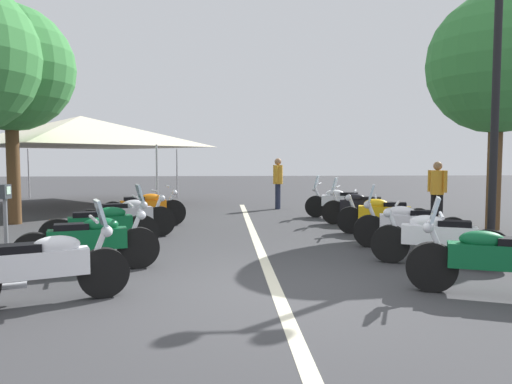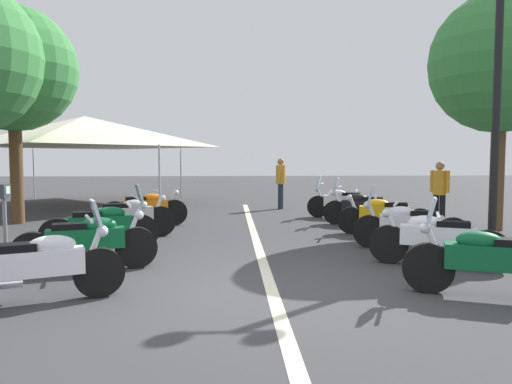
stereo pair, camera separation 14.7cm
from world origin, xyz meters
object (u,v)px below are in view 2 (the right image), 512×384
Objects in this scene: motorcycle_right_row_4 at (362,207)px; roadside_tree_1 at (13,69)px; motorcycle_left_row_1 at (87,241)px; bystander_1 at (281,179)px; motorcycle_right_row_1 at (436,238)px; bystander_0 at (440,189)px; street_lamp_twin_globe at (498,60)px; event_tent at (85,132)px; parking_meter at (4,210)px; motorcycle_left_row_4 at (146,208)px; motorcycle_right_row_5 at (342,202)px; motorcycle_left_row_0 at (39,265)px; motorcycle_right_row_0 at (492,260)px; motorcycle_right_row_2 at (409,225)px; motorcycle_left_row_2 at (102,226)px; roadside_tree_2 at (501,63)px; motorcycle_left_row_3 at (127,217)px; motorcycle_right_row_3 at (384,215)px; traffic_cone_0 at (50,236)px.

roadside_tree_1 reaches higher than motorcycle_right_row_4.
bystander_1 is at bearing 49.54° from motorcycle_left_row_1.
motorcycle_left_row_1 is 0.37× the size of roadside_tree_1.
motorcycle_right_row_1 is 1.21× the size of bystander_0.
street_lamp_twin_globe reaches higher than event_tent.
event_tent is (10.06, 1.75, 1.75)m from parking_meter.
bystander_1 is at bearing 29.83° from motorcycle_left_row_4.
motorcycle_right_row_5 is 1.23× the size of bystander_0.
roadside_tree_1 is 0.81× the size of event_tent.
motorcycle_left_row_0 is 0.94× the size of motorcycle_right_row_0.
motorcycle_left_row_1 is 1.46m from parking_meter.
motorcycle_right_row_2 is at bearing -58.25° from bystander_1.
parking_meter is (1.93, 1.26, 0.44)m from motorcycle_left_row_0.
roadside_tree_1 is at bearing -137.17° from bystander_1.
motorcycle_right_row_4 is at bearing -72.68° from motorcycle_right_row_2.
motorcycle_left_row_2 is 0.98× the size of motorcycle_right_row_2.
motorcycle_right_row_2 is 1.27× the size of bystander_0.
motorcycle_right_row_4 is 0.98× the size of motorcycle_right_row_5.
roadside_tree_2 reaches higher than street_lamp_twin_globe.
parking_meter reaches higher than motorcycle_left_row_1.
motorcycle_left_row_4 is 1.21× the size of bystander_1.
motorcycle_left_row_4 is 7.05m from motorcycle_right_row_1.
motorcycle_left_row_0 is 8.30m from motorcycle_right_row_4.
motorcycle_right_row_5 is (3.13, -5.31, 0.00)m from motorcycle_left_row_3.
motorcycle_right_row_3 is 3.00m from motorcycle_right_row_5.
parking_meter reaches higher than motorcycle_right_row_0.
motorcycle_right_row_5 is 0.39× the size of street_lamp_twin_globe.
roadside_tree_2 reaches higher than event_tent.
motorcycle_left_row_2 is 7.73m from street_lamp_twin_globe.
parking_meter is 10.36m from event_tent.
motorcycle_right_row_1 is at bearing 5.02° from parking_meter.
motorcycle_left_row_3 is (2.96, 0.04, 0.01)m from motorcycle_left_row_1.
motorcycle_left_row_2 is at bearing -10.95° from bystander_0.
roadside_tree_1 is at bearing 176.78° from event_tent.
street_lamp_twin_globe is at bearing 127.74° from motorcycle_right_row_5.
parking_meter reaches higher than motorcycle_left_row_3.
bystander_0 is (2.80, -1.82, 0.48)m from motorcycle_right_row_2.
motorcycle_left_row_0 reaches higher than motorcycle_left_row_3.
parking_meter is (-4.27, 6.78, 0.44)m from motorcycle_right_row_4.
motorcycle_left_row_2 is 9.62m from event_tent.
traffic_cone_0 is (3.07, 1.02, -0.17)m from motorcycle_left_row_0.
street_lamp_twin_globe is at bearing -167.12° from motorcycle_right_row_2.
roadside_tree_2 reaches higher than bystander_1.
bystander_0 is at bearing -90.22° from motorcycle_right_row_1.
bystander_0 is at bearing -128.77° from motorcycle_right_row_3.
motorcycle_left_row_1 is at bearing -0.87° from bystander_0.
parking_meter is (-0.98, 8.29, -2.55)m from street_lamp_twin_globe.
street_lamp_twin_globe reaches higher than motorcycle_right_row_2.
motorcycle_right_row_5 is 0.29× the size of event_tent.
street_lamp_twin_globe is at bearing -5.89° from motorcycle_left_row_1.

